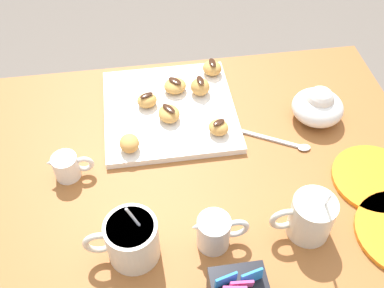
{
  "coord_description": "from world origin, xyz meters",
  "views": [
    {
      "loc": [
        0.12,
        0.58,
        1.5
      ],
      "look_at": [
        0.02,
        -0.05,
        0.77
      ],
      "focal_mm": 42.29,
      "sensor_mm": 36.0,
      "label": 1
    }
  ],
  "objects": [
    {
      "name": "ice_cream_bowl",
      "position": [
        -0.27,
        -0.11,
        0.79
      ],
      "size": [
        0.12,
        0.12,
        0.09
      ],
      "color": "silver",
      "rests_on": "dining_table"
    },
    {
      "name": "chocolate_drizzle_5",
      "position": [
        0.04,
        -0.23,
        0.8
      ],
      "size": [
        0.04,
        0.04,
        0.0
      ],
      "primitive_type": "ellipsoid",
      "rotation": [
        0.0,
        0.0,
        2.29
      ],
      "color": "#381E11",
      "rests_on": "beignet_5"
    },
    {
      "name": "beignet_3",
      "position": [
        0.11,
        -0.19,
        0.78
      ],
      "size": [
        0.06,
        0.05,
        0.03
      ],
      "primitive_type": "ellipsoid",
      "rotation": [
        0.0,
        0.0,
        3.44
      ],
      "color": "#D19347",
      "rests_on": "pastry_plate_square"
    },
    {
      "name": "coffee_mug_cream_left",
      "position": [
        -0.16,
        0.18,
        0.8
      ],
      "size": [
        0.12,
        0.08,
        0.14
      ],
      "color": "silver",
      "rests_on": "dining_table"
    },
    {
      "name": "chocolate_drizzle_4",
      "position": [
        -0.04,
        -0.08,
        0.8
      ],
      "size": [
        0.03,
        0.03,
        0.0
      ],
      "primitive_type": "ellipsoid",
      "rotation": [
        0.0,
        0.0,
        0.52
      ],
      "color": "#381E11",
      "rests_on": "beignet_4"
    },
    {
      "name": "saucer_orange_left",
      "position": [
        -0.34,
        0.08,
        0.76
      ],
      "size": [
        0.17,
        0.17,
        0.01
      ],
      "primitive_type": "cylinder",
      "color": "orange",
      "rests_on": "dining_table"
    },
    {
      "name": "chocolate_drizzle_0",
      "position": [
        -0.02,
        -0.22,
        0.81
      ],
      "size": [
        0.02,
        0.03,
        0.0
      ],
      "primitive_type": "ellipsoid",
      "rotation": [
        0.0,
        0.0,
        1.65
      ],
      "color": "#381E11",
      "rests_on": "beignet_0"
    },
    {
      "name": "beignet_2",
      "position": [
        -0.06,
        -0.28,
        0.78
      ],
      "size": [
        0.06,
        0.06,
        0.03
      ],
      "primitive_type": "ellipsoid",
      "rotation": [
        0.0,
        0.0,
        2.06
      ],
      "color": "#D19347",
      "rests_on": "pastry_plate_square"
    },
    {
      "name": "dining_table",
      "position": [
        0.0,
        0.0,
        0.6
      ],
      "size": [
        0.94,
        0.72,
        0.75
      ],
      "color": "#935628",
      "rests_on": "ground_plane"
    },
    {
      "name": "coffee_mug_cream_right",
      "position": [
        0.16,
        0.18,
        0.8
      ],
      "size": [
        0.13,
        0.09,
        0.14
      ],
      "color": "silver",
      "rests_on": "dining_table"
    },
    {
      "name": "beignet_0",
      "position": [
        -0.02,
        -0.22,
        0.79
      ],
      "size": [
        0.05,
        0.05,
        0.04
      ],
      "primitive_type": "ellipsoid",
      "rotation": [
        0.0,
        0.0,
        1.69
      ],
      "color": "#D19347",
      "rests_on": "pastry_plate_square"
    },
    {
      "name": "beignet_1",
      "position": [
        0.06,
        -0.14,
        0.78
      ],
      "size": [
        0.06,
        0.06,
        0.03
      ],
      "primitive_type": "ellipsoid",
      "rotation": [
        0.0,
        0.0,
        1.73
      ],
      "color": "#D19347",
      "rests_on": "pastry_plate_square"
    },
    {
      "name": "beignet_6",
      "position": [
        0.16,
        -0.06,
        0.78
      ],
      "size": [
        0.05,
        0.05,
        0.03
      ],
      "primitive_type": "ellipsoid",
      "rotation": [
        0.0,
        0.0,
        4.78
      ],
      "color": "#D19347",
      "rests_on": "pastry_plate_square"
    },
    {
      "name": "pastry_plate_square",
      "position": [
        0.06,
        -0.18,
        0.76
      ],
      "size": [
        0.3,
        0.3,
        0.02
      ],
      "primitive_type": "cube",
      "color": "silver",
      "rests_on": "dining_table"
    },
    {
      "name": "chocolate_sauce_pitcher",
      "position": [
        0.28,
        -0.02,
        0.78
      ],
      "size": [
        0.09,
        0.05,
        0.06
      ],
      "color": "silver",
      "rests_on": "dining_table"
    },
    {
      "name": "beignet_5",
      "position": [
        0.04,
        -0.23,
        0.78
      ],
      "size": [
        0.07,
        0.07,
        0.03
      ],
      "primitive_type": "ellipsoid",
      "rotation": [
        0.0,
        0.0,
        2.17
      ],
      "color": "#D19347",
      "rests_on": "pastry_plate_square"
    },
    {
      "name": "loose_spoon_near_saucer",
      "position": [
        -0.18,
        -0.04,
        0.75
      ],
      "size": [
        0.15,
        0.09,
        0.01
      ],
      "color": "silver",
      "rests_on": "dining_table"
    },
    {
      "name": "chocolate_drizzle_1",
      "position": [
        0.06,
        -0.14,
        0.8
      ],
      "size": [
        0.04,
        0.04,
        0.0
      ],
      "primitive_type": "ellipsoid",
      "rotation": [
        0.0,
        0.0,
        2.16
      ],
      "color": "#381E11",
      "rests_on": "beignet_1"
    },
    {
      "name": "beignet_4",
      "position": [
        -0.04,
        -0.08,
        0.78
      ],
      "size": [
        0.06,
        0.06,
        0.03
      ],
      "primitive_type": "ellipsoid",
      "rotation": [
        0.0,
        0.0,
        0.62
      ],
      "color": "#D19347",
      "rests_on": "pastry_plate_square"
    },
    {
      "name": "cream_pitcher_white",
      "position": [
        0.02,
        0.18,
        0.79
      ],
      "size": [
        0.1,
        0.06,
        0.07
      ],
      "color": "silver",
      "rests_on": "dining_table"
    },
    {
      "name": "chocolate_drizzle_2",
      "position": [
        -0.06,
        -0.28,
        0.8
      ],
      "size": [
        0.02,
        0.03,
        0.0
      ],
      "primitive_type": "ellipsoid",
      "rotation": [
        0.0,
        0.0,
        1.61
      ],
      "color": "#381E11",
      "rests_on": "beignet_2"
    },
    {
      "name": "chocolate_drizzle_3",
      "position": [
        0.11,
        -0.19,
        0.8
      ],
      "size": [
        0.04,
        0.03,
        0.0
      ],
      "primitive_type": "ellipsoid",
      "rotation": [
        0.0,
        0.0,
        3.59
      ],
      "color": "#381E11",
      "rests_on": "beignet_3"
    }
  ]
}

